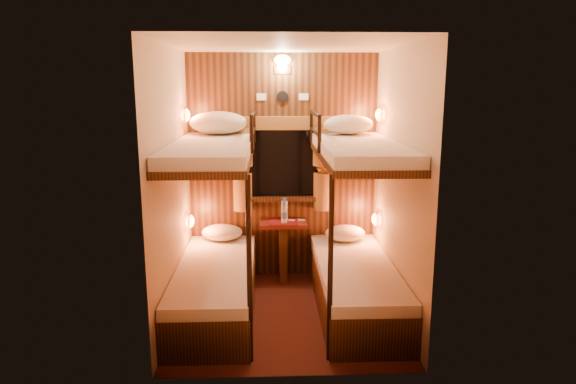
{
  "coord_description": "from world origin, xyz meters",
  "views": [
    {
      "loc": [
        -0.15,
        -4.41,
        2.07
      ],
      "look_at": [
        0.02,
        0.15,
        1.12
      ],
      "focal_mm": 32.0,
      "sensor_mm": 36.0,
      "label": 1
    }
  ],
  "objects_px": {
    "bottle_left": "(284,214)",
    "bottle_right": "(285,210)",
    "bunk_right": "(356,252)",
    "table": "(283,243)",
    "bunk_left": "(215,254)"
  },
  "relations": [
    {
      "from": "bottle_left",
      "to": "bottle_right",
      "type": "xyz_separation_m",
      "value": [
        0.01,
        0.11,
        0.01
      ]
    },
    {
      "from": "bunk_left",
      "to": "bottle_left",
      "type": "bearing_deg",
      "value": 47.55
    },
    {
      "from": "bunk_right",
      "to": "bottle_left",
      "type": "distance_m",
      "value": 0.98
    },
    {
      "from": "bunk_right",
      "to": "bottle_right",
      "type": "height_order",
      "value": "bunk_right"
    },
    {
      "from": "bunk_left",
      "to": "bottle_right",
      "type": "bearing_deg",
      "value": 51.4
    },
    {
      "from": "bunk_right",
      "to": "table",
      "type": "distance_m",
      "value": 1.02
    },
    {
      "from": "bunk_left",
      "to": "bunk_right",
      "type": "bearing_deg",
      "value": 0.0
    },
    {
      "from": "bottle_right",
      "to": "bunk_right",
      "type": "bearing_deg",
      "value": -52.71
    },
    {
      "from": "table",
      "to": "bottle_left",
      "type": "bearing_deg",
      "value": -83.99
    },
    {
      "from": "bottle_left",
      "to": "bottle_right",
      "type": "height_order",
      "value": "bottle_right"
    },
    {
      "from": "table",
      "to": "bottle_left",
      "type": "xyz_separation_m",
      "value": [
        0.01,
        -0.07,
        0.33
      ]
    },
    {
      "from": "bunk_right",
      "to": "bottle_right",
      "type": "bearing_deg",
      "value": 127.29
    },
    {
      "from": "bunk_right",
      "to": "table",
      "type": "bearing_deg",
      "value": 129.67
    },
    {
      "from": "bunk_right",
      "to": "bottle_right",
      "type": "relative_size",
      "value": 7.63
    },
    {
      "from": "table",
      "to": "bottle_left",
      "type": "height_order",
      "value": "bottle_left"
    }
  ]
}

